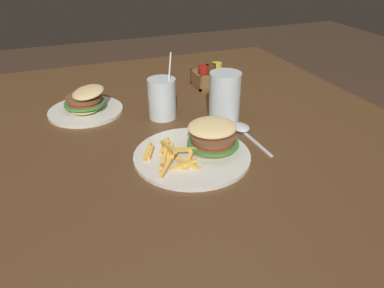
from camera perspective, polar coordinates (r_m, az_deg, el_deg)
name	(u,v)px	position (r m, az deg, el deg)	size (l,w,h in m)	color
dining_table	(157,159)	(1.13, -5.39, -2.33)	(1.48, 1.43, 0.71)	brown
meal_plate_near	(201,147)	(0.95, 1.46, -0.40)	(0.30, 0.30, 0.09)	silver
beer_glass	(225,98)	(1.12, 4.99, 6.96)	(0.09, 0.09, 0.15)	silver
juice_glass	(162,100)	(1.15, -4.58, 6.75)	(0.09, 0.09, 0.20)	silver
spoon	(242,128)	(1.09, 7.61, 2.37)	(0.05, 0.20, 0.02)	silver
meal_plate_far	(86,104)	(1.23, -15.87, 5.91)	(0.23, 0.23, 0.09)	silver
condiment_caddy	(210,77)	(1.41, 2.78, 10.16)	(0.12, 0.10, 0.08)	brown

